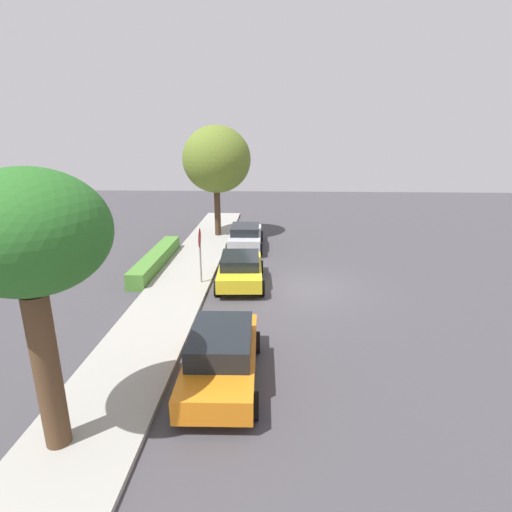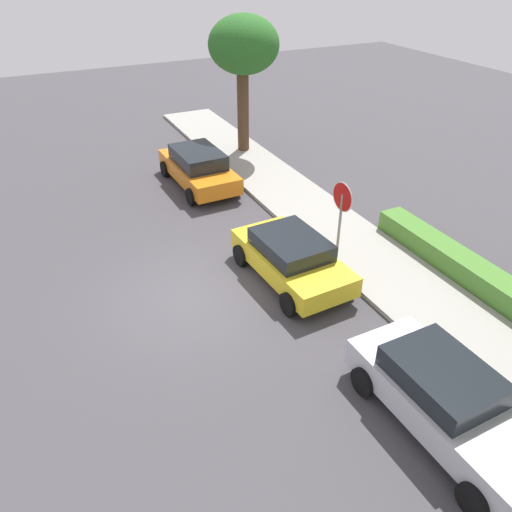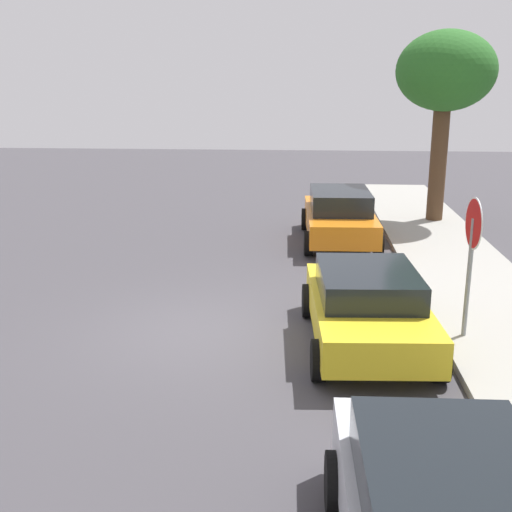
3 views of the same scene
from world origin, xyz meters
name	(u,v)px [view 2 (image 2 of 3)]	position (x,y,z in m)	size (l,w,h in m)	color
ground_plane	(191,297)	(0.00, 0.00, 0.00)	(60.00, 60.00, 0.00)	#423F44
sidewalk_curb	(357,249)	(0.00, 5.49, 0.07)	(32.00, 2.61, 0.14)	#9E9B93
stop_sign	(341,208)	(0.18, 4.58, 1.77)	(0.87, 0.08, 2.55)	gray
parked_car_yellow	(291,257)	(0.38, 2.88, 0.71)	(4.02, 2.21, 1.33)	yellow
parked_car_silver	(448,400)	(6.18, 3.06, 0.72)	(4.40, 2.04, 1.38)	silver
parked_car_orange	(198,167)	(-6.75, 2.79, 0.76)	(4.35, 2.09, 1.46)	orange
street_tree_near_corner	(244,48)	(-9.13, 5.88, 4.49)	(2.90, 2.90, 5.78)	#513823
front_yard_hedge	(463,268)	(2.57, 7.23, 0.37)	(6.57, 0.81, 0.73)	#4C8433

